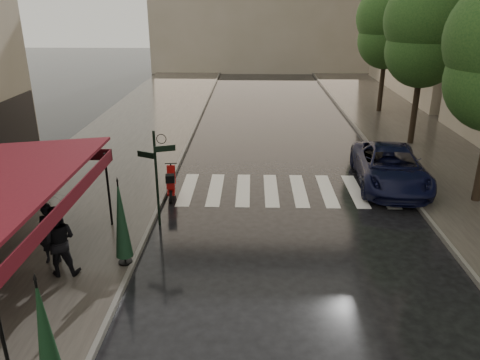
{
  "coord_description": "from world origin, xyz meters",
  "views": [
    {
      "loc": [
        1.71,
        -10.3,
        6.74
      ],
      "look_at": [
        1.35,
        3.42,
        1.4
      ],
      "focal_mm": 35.0,
      "sensor_mm": 36.0,
      "label": 1
    }
  ],
  "objects_px": {
    "pedestrian_terrace": "(58,241)",
    "parked_car": "(390,167)",
    "pedestrian_with_umbrella": "(46,206)",
    "parasol_back": "(121,219)",
    "parasol_front": "(46,338)",
    "scooter": "(171,184)"
  },
  "relations": [
    {
      "from": "pedestrian_terrace",
      "to": "parasol_front",
      "type": "relative_size",
      "value": 0.72
    },
    {
      "from": "scooter",
      "to": "parasol_back",
      "type": "distance_m",
      "value": 4.88
    },
    {
      "from": "pedestrian_terrace",
      "to": "parasol_back",
      "type": "bearing_deg",
      "value": -167.63
    },
    {
      "from": "pedestrian_terrace",
      "to": "parked_car",
      "type": "relative_size",
      "value": 0.36
    },
    {
      "from": "pedestrian_terrace",
      "to": "parked_car",
      "type": "height_order",
      "value": "pedestrian_terrace"
    },
    {
      "from": "scooter",
      "to": "parasol_back",
      "type": "height_order",
      "value": "parasol_back"
    },
    {
      "from": "pedestrian_terrace",
      "to": "scooter",
      "type": "distance_m",
      "value": 5.69
    },
    {
      "from": "pedestrian_with_umbrella",
      "to": "scooter",
      "type": "relative_size",
      "value": 1.48
    },
    {
      "from": "pedestrian_terrace",
      "to": "parked_car",
      "type": "distance_m",
      "value": 12.16
    },
    {
      "from": "pedestrian_with_umbrella",
      "to": "parasol_back",
      "type": "bearing_deg",
      "value": -11.16
    },
    {
      "from": "pedestrian_with_umbrella",
      "to": "parasol_back",
      "type": "relative_size",
      "value": 1.02
    },
    {
      "from": "pedestrian_with_umbrella",
      "to": "pedestrian_terrace",
      "type": "distance_m",
      "value": 1.02
    },
    {
      "from": "parasol_front",
      "to": "parasol_back",
      "type": "distance_m",
      "value": 4.66
    },
    {
      "from": "pedestrian_with_umbrella",
      "to": "pedestrian_terrace",
      "type": "bearing_deg",
      "value": -61.89
    },
    {
      "from": "pedestrian_with_umbrella",
      "to": "parasol_back",
      "type": "distance_m",
      "value": 1.97
    },
    {
      "from": "pedestrian_with_umbrella",
      "to": "scooter",
      "type": "distance_m",
      "value": 5.45
    },
    {
      "from": "pedestrian_terrace",
      "to": "parasol_back",
      "type": "distance_m",
      "value": 1.62
    },
    {
      "from": "scooter",
      "to": "parasol_front",
      "type": "bearing_deg",
      "value": -100.51
    },
    {
      "from": "parked_car",
      "to": "pedestrian_with_umbrella",
      "type": "bearing_deg",
      "value": -145.68
    },
    {
      "from": "pedestrian_with_umbrella",
      "to": "parasol_back",
      "type": "xyz_separation_m",
      "value": [
        1.94,
        -0.04,
        -0.33
      ]
    },
    {
      "from": "pedestrian_terrace",
      "to": "scooter",
      "type": "height_order",
      "value": "pedestrian_terrace"
    },
    {
      "from": "parasol_front",
      "to": "pedestrian_with_umbrella",
      "type": "bearing_deg",
      "value": 112.43
    }
  ]
}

